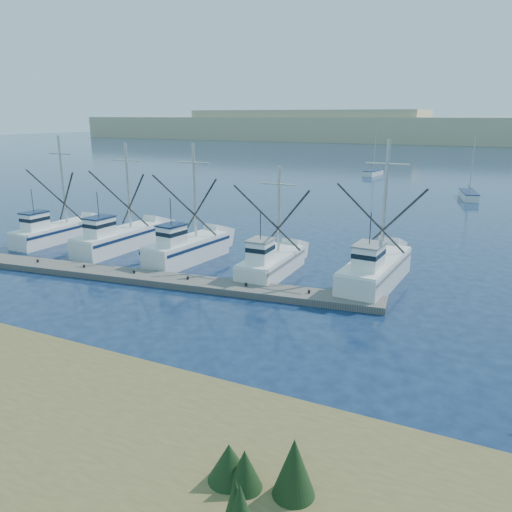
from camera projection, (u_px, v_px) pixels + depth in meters
The scene contains 6 objects.
ground at pixel (228, 351), 23.31m from camera, with size 500.00×500.00×0.00m, color #0B1933.
floating_dock at pixel (147, 278), 33.19m from camera, with size 31.06×2.07×0.41m, color #66625B.
dune_ridge at pixel (477, 130), 203.80m from camera, with size 360.00×60.00×10.00m, color tan.
trawler_fleet at pixel (194, 249), 37.18m from camera, with size 30.59×8.76×9.17m.
sailboat_near at pixel (469, 195), 65.81m from camera, with size 2.96×6.75×8.10m.
sailboat_far at pixel (373, 173), 91.50m from camera, with size 2.64×5.64×8.10m.
Camera 1 is at (10.44, -18.54, 10.60)m, focal length 35.00 mm.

